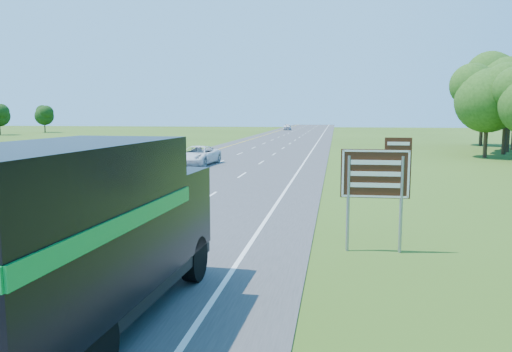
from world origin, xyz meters
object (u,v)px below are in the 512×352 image
object	(u,v)px
white_suv	(198,155)
far_car	(287,127)
exit_sign	(377,178)
horse_truck	(80,234)

from	to	relation	value
white_suv	far_car	xyz separation A→B (m)	(-0.99, 86.07, 0.00)
far_car	exit_sign	world-z (taller)	exit_sign
horse_truck	far_car	xyz separation A→B (m)	(-7.57, 117.39, -1.22)
horse_truck	far_car	bearing A→B (deg)	95.94
horse_truck	far_car	size ratio (longest dim) A/B	1.87
horse_truck	white_suv	bearing A→B (deg)	104.11
white_suv	far_car	world-z (taller)	far_car
horse_truck	exit_sign	xyz separation A→B (m)	(6.00, 6.99, 0.28)
far_car	exit_sign	size ratio (longest dim) A/B	1.28
horse_truck	exit_sign	world-z (taller)	horse_truck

